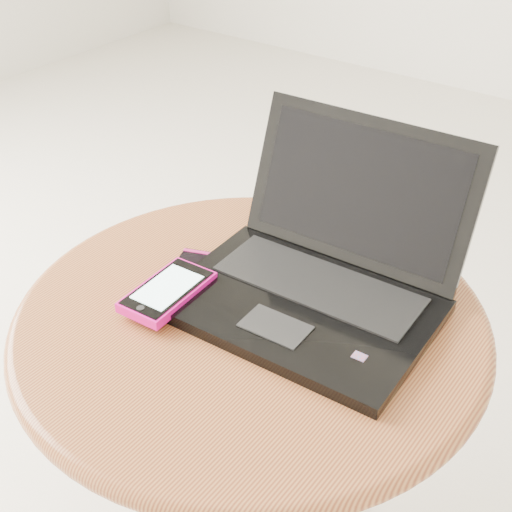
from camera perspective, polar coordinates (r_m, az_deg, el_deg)
The scene contains 4 objects.
table at distance 0.96m, azimuth -0.42°, elevation -9.17°, with size 0.60×0.60×0.48m.
laptop at distance 0.90m, azimuth 5.02°, elevation -1.29°, with size 0.33×0.30×0.20m.
phone_black at distance 0.95m, azimuth -5.23°, elevation -1.69°, with size 0.10×0.13×0.01m.
phone_pink at distance 0.90m, azimuth -7.08°, elevation -2.83°, with size 0.07×0.13×0.01m.
Camera 1 is at (0.51, -0.67, 1.03)m, focal length 49.98 mm.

